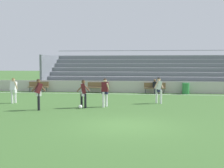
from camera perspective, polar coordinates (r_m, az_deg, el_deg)
ground_plane at (r=12.56m, az=2.36°, el=-7.88°), size 160.00×160.00×0.00m
field_line_sideline at (r=24.93m, az=4.90°, el=-1.93°), size 44.00×0.12×0.01m
sideline_wall at (r=26.11m, az=5.03°, el=-0.56°), size 48.00×0.16×1.01m
bleacher_stand at (r=29.59m, az=8.72°, el=2.36°), size 21.78×5.90×3.92m
bench_far_left at (r=27.49m, az=-13.72°, el=-0.34°), size 1.80×0.40×0.90m
bench_near_bin at (r=25.65m, az=8.08°, el=-0.57°), size 1.80×0.40×0.90m
bench_near_wall_gap at (r=26.05m, az=-2.69°, el=-0.46°), size 1.80×0.40×0.90m
trash_bin at (r=25.70m, az=13.77°, el=-0.83°), size 0.59×0.59×0.91m
spectator_seated at (r=25.52m, az=8.09°, el=-0.24°), size 0.36×0.42×1.21m
player_dark_challenging at (r=17.40m, az=-5.43°, el=-1.38°), size 0.72×0.47×1.61m
player_dark_pressing_high at (r=17.65m, az=-1.34°, el=-1.12°), size 0.48×0.62×1.68m
player_white_on_ball at (r=19.41m, az=8.84°, el=-0.72°), size 0.64×0.47×1.67m
player_white_deep_cover at (r=20.28m, az=-18.11°, el=-0.78°), size 0.51×0.40×1.62m
player_dark_overlapping at (r=16.96m, az=-13.71°, el=-1.38°), size 0.70×0.54×1.71m
soccer_ball at (r=17.14m, az=-5.99°, el=-4.31°), size 0.22×0.22×0.22m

